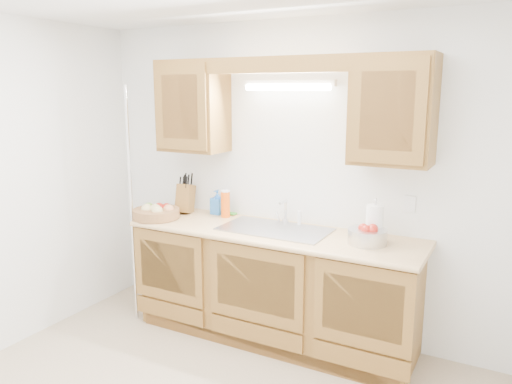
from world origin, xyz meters
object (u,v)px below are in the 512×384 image
Objects in this scene: paper_towel at (375,223)px; apple_bowl at (368,235)px; fruit_basket at (156,212)px; knife_block at (185,198)px.

apple_bowl is (-0.02, -0.09, -0.07)m from paper_towel.
fruit_basket is 1.25× the size of paper_towel.
paper_towel is (1.69, -0.05, 0.00)m from knife_block.
paper_towel is at bearing -13.03° from knife_block.
paper_towel is at bearing 7.65° from fruit_basket.
knife_block is 1.01× the size of apple_bowl.
knife_block is at bearing 72.31° from fruit_basket.
paper_towel is 0.12m from apple_bowl.
knife_block is at bearing 178.43° from paper_towel.
apple_bowl is (1.76, 0.15, 0.01)m from fruit_basket.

